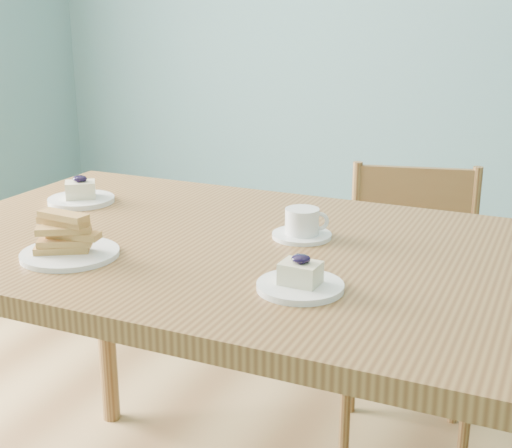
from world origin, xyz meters
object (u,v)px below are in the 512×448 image
(cheesecake_plate_far, at_px, (81,196))
(dining_table, at_px, (258,281))
(cheesecake_plate_near, at_px, (300,281))
(biscotti_plate, at_px, (69,242))
(coffee_cup, at_px, (303,225))
(dining_chair, at_px, (409,310))

(cheesecake_plate_far, bearing_deg, dining_table, -12.63)
(cheesecake_plate_near, height_order, cheesecake_plate_far, cheesecake_plate_far)
(cheesecake_plate_far, distance_m, biscotti_plate, 0.41)
(dining_table, bearing_deg, coffee_cup, 53.71)
(cheesecake_plate_near, height_order, coffee_cup, same)
(cheesecake_plate_near, bearing_deg, cheesecake_plate_far, 156.45)
(coffee_cup, bearing_deg, dining_chair, 55.15)
(cheesecake_plate_near, distance_m, biscotti_plate, 0.48)
(cheesecake_plate_near, bearing_deg, dining_chair, 88.16)
(dining_chair, bearing_deg, cheesecake_plate_near, -105.15)
(biscotti_plate, bearing_deg, cheesecake_plate_near, 3.27)
(dining_chair, height_order, biscotti_plate, biscotti_plate)
(dining_table, xyz_separation_m, biscotti_plate, (-0.32, -0.22, 0.11))
(cheesecake_plate_far, bearing_deg, cheesecake_plate_near, -23.55)
(dining_table, relative_size, cheesecake_plate_far, 8.99)
(cheesecake_plate_near, height_order, biscotti_plate, biscotti_plate)
(dining_table, height_order, dining_chair, dining_chair)
(dining_table, distance_m, cheesecake_plate_near, 0.27)
(coffee_cup, height_order, biscotti_plate, biscotti_plate)
(cheesecake_plate_far, xyz_separation_m, biscotti_plate, (0.23, -0.34, 0.01))
(dining_chair, bearing_deg, dining_table, -119.84)
(dining_chair, height_order, coffee_cup, coffee_cup)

